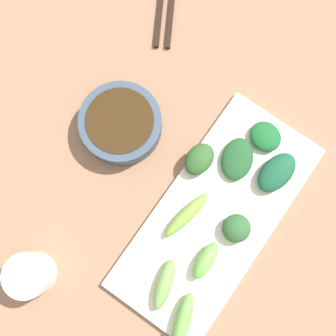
# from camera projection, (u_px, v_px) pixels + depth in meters

# --- Properties ---
(tabletop) EXTENTS (2.10, 2.10, 0.02)m
(tabletop) POSITION_uv_depth(u_px,v_px,m) (178.00, 179.00, 0.72)
(tabletop) COLOR #8E684E
(tabletop) RESTS_ON ground
(sauce_bowl) EXTENTS (0.13, 0.13, 0.04)m
(sauce_bowl) POSITION_uv_depth(u_px,v_px,m) (121.00, 124.00, 0.70)
(sauce_bowl) COLOR #354859
(sauce_bowl) RESTS_ON tabletop
(serving_plate) EXTENTS (0.17, 0.38, 0.01)m
(serving_plate) POSITION_uv_depth(u_px,v_px,m) (216.00, 216.00, 0.69)
(serving_plate) COLOR silver
(serving_plate) RESTS_ON tabletop
(broccoli_stalk_0) EXTENTS (0.05, 0.09, 0.03)m
(broccoli_stalk_0) POSITION_uv_depth(u_px,v_px,m) (183.00, 322.00, 0.65)
(broccoli_stalk_0) COLOR #63AA49
(broccoli_stalk_0) RESTS_ON serving_plate
(broccoli_leafy_1) EXTENTS (0.06, 0.08, 0.03)m
(broccoli_leafy_1) POSITION_uv_depth(u_px,v_px,m) (277.00, 173.00, 0.69)
(broccoli_leafy_1) COLOR #174F33
(broccoli_leafy_1) RESTS_ON serving_plate
(broccoli_leafy_2) EXTENTS (0.04, 0.06, 0.03)m
(broccoli_leafy_2) POSITION_uv_depth(u_px,v_px,m) (199.00, 159.00, 0.69)
(broccoli_leafy_2) COLOR #2C5526
(broccoli_leafy_2) RESTS_ON serving_plate
(broccoli_leafy_3) EXTENTS (0.07, 0.08, 0.02)m
(broccoli_leafy_3) POSITION_uv_depth(u_px,v_px,m) (237.00, 159.00, 0.69)
(broccoli_leafy_3) COLOR #1D4C24
(broccoli_leafy_3) RESTS_ON serving_plate
(broccoli_leafy_4) EXTENTS (0.06, 0.06, 0.02)m
(broccoli_leafy_4) POSITION_uv_depth(u_px,v_px,m) (265.00, 137.00, 0.70)
(broccoli_leafy_4) COLOR #185B29
(broccoli_leafy_4) RESTS_ON serving_plate
(broccoli_stalk_5) EXTENTS (0.05, 0.08, 0.02)m
(broccoli_stalk_5) POSITION_uv_depth(u_px,v_px,m) (164.00, 284.00, 0.66)
(broccoli_stalk_5) COLOR #6B9F4C
(broccoli_stalk_5) RESTS_ON serving_plate
(broccoli_stalk_6) EXTENTS (0.04, 0.10, 0.02)m
(broccoli_stalk_6) POSITION_uv_depth(u_px,v_px,m) (187.00, 215.00, 0.68)
(broccoli_stalk_6) COLOR #74A23E
(broccoli_stalk_6) RESTS_ON serving_plate
(broccoli_stalk_7) EXTENTS (0.03, 0.06, 0.03)m
(broccoli_stalk_7) POSITION_uv_depth(u_px,v_px,m) (206.00, 261.00, 0.66)
(broccoli_stalk_7) COLOR #69AA49
(broccoli_stalk_7) RESTS_ON serving_plate
(broccoli_leafy_8) EXTENTS (0.05, 0.05, 0.03)m
(broccoli_leafy_8) POSITION_uv_depth(u_px,v_px,m) (236.00, 228.00, 0.67)
(broccoli_leafy_8) COLOR #29592C
(broccoli_leafy_8) RESTS_ON serving_plate
(tea_cup) EXTENTS (0.07, 0.07, 0.05)m
(tea_cup) POSITION_uv_depth(u_px,v_px,m) (30.00, 275.00, 0.66)
(tea_cup) COLOR white
(tea_cup) RESTS_ON tabletop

